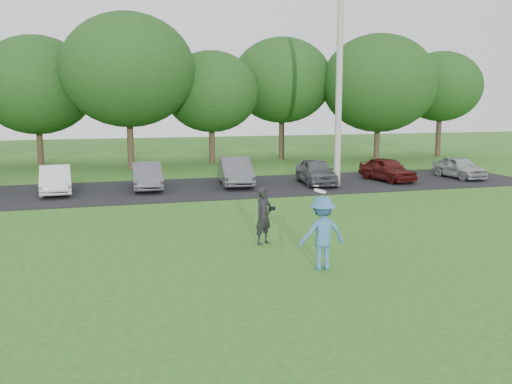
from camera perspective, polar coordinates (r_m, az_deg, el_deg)
ground at (r=12.66m, az=4.58°, el=-8.21°), size 100.00×100.00×0.00m
parking_lot at (r=24.94m, az=-6.26°, el=0.35°), size 32.00×6.50×0.03m
utility_pole at (r=25.64m, az=8.34°, el=12.32°), size 0.28×0.28×10.54m
frisbee_player at (r=12.90m, az=6.63°, el=-4.09°), size 1.08×0.64×1.88m
camera_bystander at (r=15.08m, az=0.77°, el=-2.39°), size 0.66×0.60×1.52m
parked_cars at (r=24.63m, az=-9.21°, el=1.58°), size 27.79×4.75×1.24m
tree_row at (r=34.55m, az=-6.87°, el=10.86°), size 42.39×9.85×8.64m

